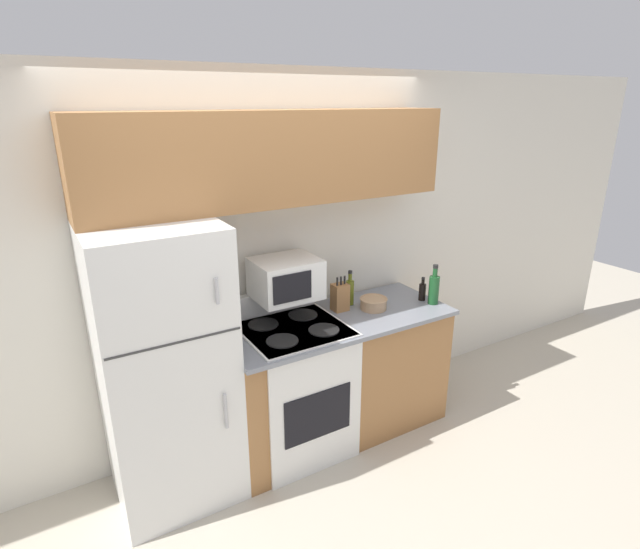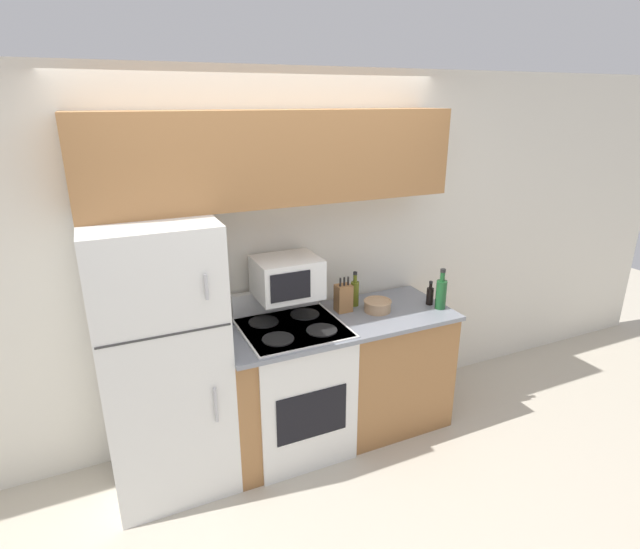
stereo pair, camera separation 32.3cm
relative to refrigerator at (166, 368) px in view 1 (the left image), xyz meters
The scene contains 12 objects.
ground_plane 1.23m from the refrigerator, 21.66° to the right, with size 12.00×12.00×0.00m, color beige.
wall_back 0.98m from the refrigerator, 23.75° to the left, with size 8.00×0.05×2.55m.
lower_cabinets 1.24m from the refrigerator, ahead, with size 1.64×0.68×0.92m.
refrigerator is the anchor object (origin of this frame).
upper_cabinets 1.42m from the refrigerator, 10.95° to the left, with size 2.35×0.35×0.56m.
stove 0.91m from the refrigerator, ahead, with size 0.67×0.66×1.09m.
microwave 0.94m from the refrigerator, ahead, with size 0.42×0.35×0.27m.
knife_block 1.28m from the refrigerator, ahead, with size 0.11×0.09×0.26m.
bowl 1.49m from the refrigerator, ahead, with size 0.20×0.20×0.08m.
bottle_olive_oil 1.40m from the refrigerator, ahead, with size 0.06×0.06×0.26m.
bottle_soy_sauce 1.90m from the refrigerator, ahead, with size 0.05×0.05×0.18m.
bottle_wine_green 1.94m from the refrigerator, ahead, with size 0.08×0.08×0.30m.
Camera 1 is at (-1.36, -2.34, 2.35)m, focal length 28.00 mm.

